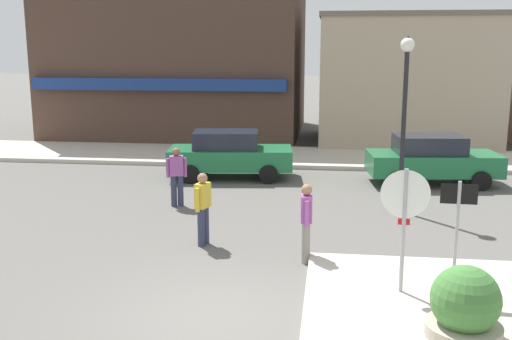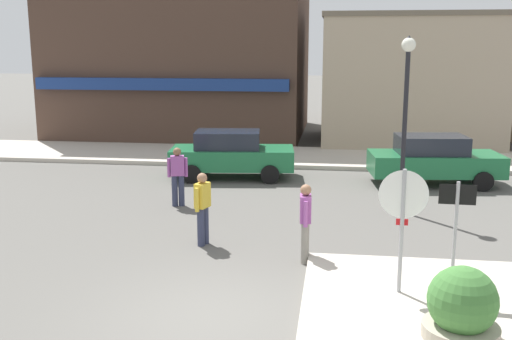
{
  "view_description": "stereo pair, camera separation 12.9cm",
  "coord_description": "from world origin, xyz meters",
  "px_view_note": "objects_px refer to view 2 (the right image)",
  "views": [
    {
      "loc": [
        1.73,
        -8.79,
        4.29
      ],
      "look_at": [
        0.04,
        4.5,
        1.5
      ],
      "focal_mm": 42.0,
      "sensor_mm": 36.0,
      "label": 1
    },
    {
      "loc": [
        1.86,
        -8.77,
        4.29
      ],
      "look_at": [
        0.04,
        4.5,
        1.5
      ],
      "focal_mm": 42.0,
      "sensor_mm": 36.0,
      "label": 2
    }
  ],
  "objects_px": {
    "stop_sign": "(402,215)",
    "planter": "(462,311)",
    "one_way_sign": "(455,227)",
    "parked_car_nearest": "(231,154)",
    "parked_car_second": "(434,159)",
    "pedestrian_crossing_far": "(203,206)",
    "pedestrian_crossing_near": "(178,175)",
    "pedestrian_kerb_side": "(305,221)",
    "lamp_post": "(406,99)"
  },
  "relations": [
    {
      "from": "parked_car_nearest",
      "to": "parked_car_second",
      "type": "height_order",
      "value": "same"
    },
    {
      "from": "stop_sign",
      "to": "pedestrian_kerb_side",
      "type": "bearing_deg",
      "value": 136.35
    },
    {
      "from": "planter",
      "to": "pedestrian_crossing_near",
      "type": "height_order",
      "value": "pedestrian_crossing_near"
    },
    {
      "from": "stop_sign",
      "to": "planter",
      "type": "xyz_separation_m",
      "value": [
        0.72,
        -1.57,
        -0.96
      ]
    },
    {
      "from": "pedestrian_crossing_far",
      "to": "stop_sign",
      "type": "bearing_deg",
      "value": -31.1
    },
    {
      "from": "stop_sign",
      "to": "planter",
      "type": "height_order",
      "value": "stop_sign"
    },
    {
      "from": "pedestrian_crossing_far",
      "to": "parked_car_second",
      "type": "bearing_deg",
      "value": 48.62
    },
    {
      "from": "planter",
      "to": "pedestrian_crossing_near",
      "type": "relative_size",
      "value": 0.76
    },
    {
      "from": "stop_sign",
      "to": "pedestrian_crossing_far",
      "type": "height_order",
      "value": "stop_sign"
    },
    {
      "from": "parked_car_nearest",
      "to": "parked_car_second",
      "type": "relative_size",
      "value": 1.0
    },
    {
      "from": "pedestrian_crossing_near",
      "to": "pedestrian_crossing_far",
      "type": "bearing_deg",
      "value": -65.77
    },
    {
      "from": "planter",
      "to": "pedestrian_kerb_side",
      "type": "bearing_deg",
      "value": 127.13
    },
    {
      "from": "stop_sign",
      "to": "one_way_sign",
      "type": "height_order",
      "value": "stop_sign"
    },
    {
      "from": "pedestrian_crossing_near",
      "to": "pedestrian_crossing_far",
      "type": "distance_m",
      "value": 3.39
    },
    {
      "from": "planter",
      "to": "pedestrian_crossing_far",
      "type": "distance_m",
      "value": 6.15
    },
    {
      "from": "stop_sign",
      "to": "parked_car_nearest",
      "type": "bearing_deg",
      "value": 116.39
    },
    {
      "from": "pedestrian_crossing_near",
      "to": "parked_car_nearest",
      "type": "bearing_deg",
      "value": 77.58
    },
    {
      "from": "pedestrian_crossing_far",
      "to": "planter",
      "type": "bearing_deg",
      "value": -40.24
    },
    {
      "from": "pedestrian_crossing_far",
      "to": "one_way_sign",
      "type": "bearing_deg",
      "value": -25.65
    },
    {
      "from": "pedestrian_crossing_near",
      "to": "pedestrian_kerb_side",
      "type": "distance_m",
      "value": 5.33
    },
    {
      "from": "parked_car_nearest",
      "to": "pedestrian_crossing_far",
      "type": "relative_size",
      "value": 2.59
    },
    {
      "from": "stop_sign",
      "to": "parked_car_nearest",
      "type": "distance_m",
      "value": 10.27
    },
    {
      "from": "lamp_post",
      "to": "one_way_sign",
      "type": "bearing_deg",
      "value": -86.99
    },
    {
      "from": "lamp_post",
      "to": "parked_car_second",
      "type": "relative_size",
      "value": 1.09
    },
    {
      "from": "planter",
      "to": "parked_car_second",
      "type": "bearing_deg",
      "value": 83.68
    },
    {
      "from": "stop_sign",
      "to": "pedestrian_crossing_far",
      "type": "distance_m",
      "value": 4.68
    },
    {
      "from": "parked_car_second",
      "to": "pedestrian_crossing_near",
      "type": "relative_size",
      "value": 2.58
    },
    {
      "from": "one_way_sign",
      "to": "pedestrian_kerb_side",
      "type": "distance_m",
      "value": 3.05
    },
    {
      "from": "pedestrian_crossing_near",
      "to": "pedestrian_crossing_far",
      "type": "xyz_separation_m",
      "value": [
        1.39,
        -3.09,
        0.0
      ]
    },
    {
      "from": "lamp_post",
      "to": "parked_car_second",
      "type": "xyz_separation_m",
      "value": [
        1.31,
        3.36,
        -2.15
      ]
    },
    {
      "from": "lamp_post",
      "to": "pedestrian_crossing_near",
      "type": "height_order",
      "value": "lamp_post"
    },
    {
      "from": "stop_sign",
      "to": "lamp_post",
      "type": "distance_m",
      "value": 5.91
    },
    {
      "from": "parked_car_second",
      "to": "pedestrian_crossing_far",
      "type": "distance_m",
      "value": 8.88
    },
    {
      "from": "stop_sign",
      "to": "pedestrian_crossing_near",
      "type": "distance_m",
      "value": 7.7
    },
    {
      "from": "planter",
      "to": "pedestrian_crossing_far",
      "type": "bearing_deg",
      "value": 139.76
    },
    {
      "from": "one_way_sign",
      "to": "pedestrian_kerb_side",
      "type": "height_order",
      "value": "one_way_sign"
    },
    {
      "from": "one_way_sign",
      "to": "pedestrian_crossing_far",
      "type": "xyz_separation_m",
      "value": [
        -4.85,
        2.33,
        -0.46
      ]
    },
    {
      "from": "stop_sign",
      "to": "pedestrian_crossing_near",
      "type": "xyz_separation_m",
      "value": [
        -5.36,
        5.49,
        -0.65
      ]
    },
    {
      "from": "one_way_sign",
      "to": "parked_car_nearest",
      "type": "height_order",
      "value": "one_way_sign"
    },
    {
      "from": "parked_car_nearest",
      "to": "stop_sign",
      "type": "bearing_deg",
      "value": -63.61
    },
    {
      "from": "parked_car_second",
      "to": "pedestrian_crossing_far",
      "type": "xyz_separation_m",
      "value": [
        -5.87,
        -6.66,
        0.06
      ]
    },
    {
      "from": "pedestrian_crossing_near",
      "to": "lamp_post",
      "type": "bearing_deg",
      "value": 2.01
    },
    {
      "from": "stop_sign",
      "to": "one_way_sign",
      "type": "bearing_deg",
      "value": 4.33
    },
    {
      "from": "lamp_post",
      "to": "stop_sign",
      "type": "bearing_deg",
      "value": -95.85
    },
    {
      "from": "planter",
      "to": "pedestrian_crossing_near",
      "type": "distance_m",
      "value": 9.33
    },
    {
      "from": "parked_car_second",
      "to": "pedestrian_crossing_near",
      "type": "height_order",
      "value": "pedestrian_crossing_near"
    },
    {
      "from": "stop_sign",
      "to": "pedestrian_kerb_side",
      "type": "xyz_separation_m",
      "value": [
        -1.7,
        1.62,
        -0.65
      ]
    },
    {
      "from": "planter",
      "to": "pedestrian_crossing_far",
      "type": "xyz_separation_m",
      "value": [
        -4.69,
        3.97,
        0.31
      ]
    },
    {
      "from": "lamp_post",
      "to": "parked_car_nearest",
      "type": "height_order",
      "value": "lamp_post"
    },
    {
      "from": "pedestrian_crossing_far",
      "to": "pedestrian_kerb_side",
      "type": "distance_m",
      "value": 2.4
    }
  ]
}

